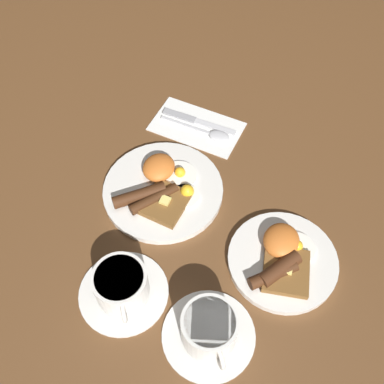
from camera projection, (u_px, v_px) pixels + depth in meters
ground_plane at (163, 192)px, 0.97m from camera, size 3.00×3.00×0.00m
breakfast_plate_near at (162, 188)px, 0.96m from camera, size 0.26×0.26×0.05m
breakfast_plate_far at (283, 259)px, 0.86m from camera, size 0.21×0.21×0.05m
teacup_near at (122, 287)px, 0.81m from camera, size 0.17×0.17×0.07m
teacup_far at (209, 330)px, 0.77m from camera, size 0.17×0.17×0.08m
napkin at (197, 126)px, 1.08m from camera, size 0.12×0.21×0.01m
knife at (195, 120)px, 1.08m from camera, size 0.02×0.19×0.01m
spoon at (212, 134)px, 1.06m from camera, size 0.03×0.18×0.01m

